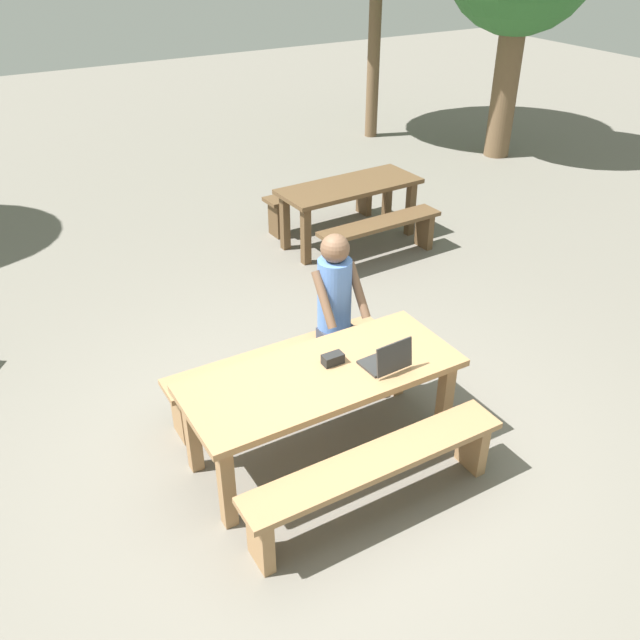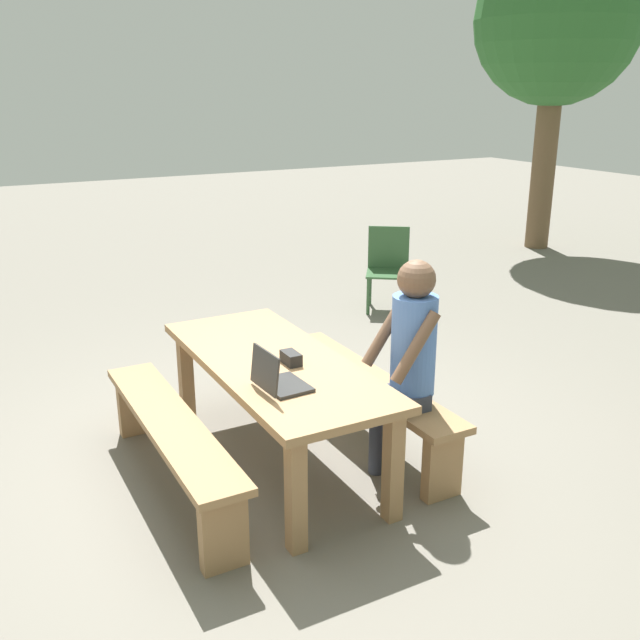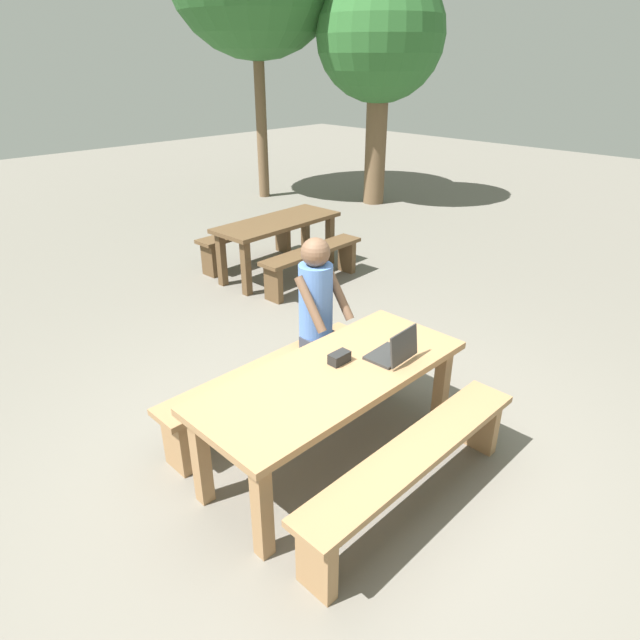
{
  "view_description": "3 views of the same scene",
  "coord_description": "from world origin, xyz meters",
  "px_view_note": "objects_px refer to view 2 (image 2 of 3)",
  "views": [
    {
      "loc": [
        -1.9,
        -3.24,
        3.43
      ],
      "look_at": [
        0.12,
        0.25,
        0.96
      ],
      "focal_mm": 37.88,
      "sensor_mm": 36.0,
      "label": 1
    },
    {
      "loc": [
        3.69,
        -1.68,
        2.3
      ],
      "look_at": [
        0.12,
        0.25,
        0.96
      ],
      "focal_mm": 39.88,
      "sensor_mm": 36.0,
      "label": 2
    },
    {
      "loc": [
        -2.21,
        -2.08,
        2.57
      ],
      "look_at": [
        0.12,
        0.25,
        0.96
      ],
      "focal_mm": 30.33,
      "sensor_mm": 36.0,
      "label": 3
    }
  ],
  "objects_px": {
    "laptop": "(277,379)",
    "tree_left": "(557,24)",
    "person_seated": "(408,355)",
    "plastic_chair": "(388,267)",
    "picnic_table_front": "(275,375)",
    "small_pouch": "(291,358)"
  },
  "relations": [
    {
      "from": "picnic_table_front",
      "to": "person_seated",
      "type": "height_order",
      "value": "person_seated"
    },
    {
      "from": "tree_left",
      "to": "picnic_table_front",
      "type": "bearing_deg",
      "value": -57.24
    },
    {
      "from": "plastic_chair",
      "to": "tree_left",
      "type": "height_order",
      "value": "tree_left"
    },
    {
      "from": "laptop",
      "to": "small_pouch",
      "type": "xyz_separation_m",
      "value": [
        -0.3,
        0.23,
        -0.02
      ]
    },
    {
      "from": "plastic_chair",
      "to": "laptop",
      "type": "bearing_deg",
      "value": -97.54
    },
    {
      "from": "laptop",
      "to": "small_pouch",
      "type": "bearing_deg",
      "value": -40.87
    },
    {
      "from": "plastic_chair",
      "to": "tree_left",
      "type": "bearing_deg",
      "value": 57.31
    },
    {
      "from": "picnic_table_front",
      "to": "laptop",
      "type": "height_order",
      "value": "laptop"
    },
    {
      "from": "laptop",
      "to": "tree_left",
      "type": "bearing_deg",
      "value": -58.31
    },
    {
      "from": "picnic_table_front",
      "to": "tree_left",
      "type": "xyz_separation_m",
      "value": [
        -3.95,
        6.14,
        2.49
      ]
    },
    {
      "from": "person_seated",
      "to": "plastic_chair",
      "type": "xyz_separation_m",
      "value": [
        -2.96,
        1.84,
        -0.33
      ]
    },
    {
      "from": "laptop",
      "to": "person_seated",
      "type": "distance_m",
      "value": 0.82
    },
    {
      "from": "picnic_table_front",
      "to": "person_seated",
      "type": "relative_size",
      "value": 1.43
    },
    {
      "from": "person_seated",
      "to": "picnic_table_front",
      "type": "bearing_deg",
      "value": -128.15
    },
    {
      "from": "small_pouch",
      "to": "person_seated",
      "type": "height_order",
      "value": "person_seated"
    },
    {
      "from": "small_pouch",
      "to": "person_seated",
      "type": "distance_m",
      "value": 0.7
    },
    {
      "from": "small_pouch",
      "to": "person_seated",
      "type": "relative_size",
      "value": 0.11
    },
    {
      "from": "picnic_table_front",
      "to": "plastic_chair",
      "type": "height_order",
      "value": "plastic_chair"
    },
    {
      "from": "picnic_table_front",
      "to": "person_seated",
      "type": "xyz_separation_m",
      "value": [
        0.5,
        0.64,
        0.19
      ]
    },
    {
      "from": "person_seated",
      "to": "laptop",
      "type": "bearing_deg",
      "value": -96.18
    },
    {
      "from": "plastic_chair",
      "to": "tree_left",
      "type": "relative_size",
      "value": 0.2
    },
    {
      "from": "picnic_table_front",
      "to": "plastic_chair",
      "type": "distance_m",
      "value": 3.5
    }
  ]
}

